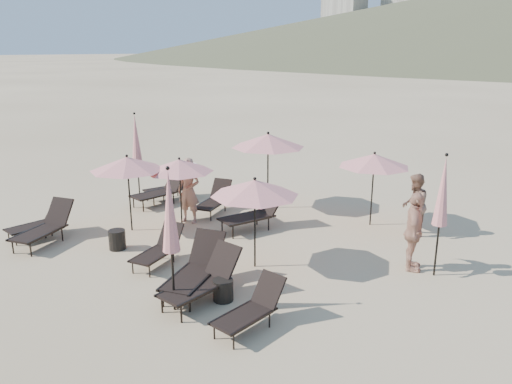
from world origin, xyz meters
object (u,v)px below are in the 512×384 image
Objects in this scene: umbrella_open_4 at (374,160)px; side_table_0 at (117,240)px; umbrella_open_3 at (268,141)px; beachgoer_a at (189,191)px; lounger_1 at (45,226)px; umbrella_open_0 at (127,164)px; lounger_3 at (196,268)px; lounger_7 at (161,189)px; lounger_9 at (254,212)px; umbrella_closed_1 at (443,192)px; lounger_0 at (38,222)px; lounger_4 at (203,279)px; lounger_5 at (251,308)px; beachgoer_c at (414,232)px; lounger_2 at (159,248)px; beachgoer_b at (414,205)px; umbrella_closed_2 at (136,139)px; umbrella_open_1 at (179,166)px; lounger_6 at (176,183)px; side_table_1 at (223,290)px; lounger_8 at (214,199)px; umbrella_closed_0 at (170,212)px.

umbrella_open_4 reaches higher than side_table_0.
beachgoer_a is at bearing -112.13° from umbrella_open_3.
umbrella_open_0 is (0.96, 1.95, 1.40)m from lounger_1.
lounger_7 is at bearing 126.60° from lounger_3.
lounger_9 is 1.05× the size of beachgoer_a.
umbrella_closed_1 is 5.57× the size of side_table_0.
lounger_0 is at bearing -120.47° from umbrella_open_3.
side_table_0 is at bearing 172.97° from lounger_4.
beachgoer_a is at bearing 149.63° from lounger_5.
umbrella_closed_1 reaches higher than beachgoer_c.
lounger_7 is at bearing 89.77° from lounger_0.
umbrella_open_3 is at bearing 117.86° from lounger_4.
lounger_2 is at bearing -77.14° from lounger_9.
lounger_9 is 1.16× the size of beachgoer_b.
umbrella_closed_2 reaches higher than lounger_4.
umbrella_open_3 is (0.84, 2.89, 0.36)m from umbrella_open_1.
umbrella_open_3 is 5.65m from beachgoer_c.
lounger_1 is 0.98× the size of lounger_6.
umbrella_open_4 is at bearing 28.62° from lounger_7.
lounger_0 is 7.26m from lounger_5.
umbrella_open_3 is 6.01m from umbrella_closed_1.
lounger_4 is (5.31, 0.23, -0.00)m from lounger_1.
lounger_7 is at bearing 118.61° from umbrella_open_0.
umbrella_open_0 is (-3.88, 1.46, 1.38)m from lounger_3.
umbrella_open_0 reaches higher than side_table_1.
lounger_4 is (5.92, 0.07, 0.07)m from lounger_0.
lounger_3 is 0.98× the size of umbrella_open_1.
side_table_0 is (-4.21, -5.48, -1.62)m from umbrella_open_4.
lounger_5 is at bearing -34.00° from lounger_9.
lounger_8 is at bearing 9.07° from lounger_6.
umbrella_open_3 is 2.89m from beachgoer_a.
side_table_0 is 7.70m from beachgoer_b.
beachgoer_b is (1.24, -0.08, -1.03)m from umbrella_open_4.
beachgoer_b is at bearing 75.85° from lounger_4.
umbrella_open_0 is at bearing 46.03° from lounger_1.
umbrella_closed_0 is at bearing -69.23° from umbrella_open_3.
lounger_1 is 0.96× the size of lounger_9.
lounger_0 is 0.92× the size of lounger_8.
lounger_7 reaches higher than lounger_5.
lounger_4 is (2.04, -0.68, 0.08)m from lounger_2.
lounger_1 is 5.31m from umbrella_closed_0.
lounger_5 is 2.24m from umbrella_closed_0.
lounger_5 is 0.55× the size of umbrella_closed_1.
beachgoer_c is (7.98, 4.16, 0.43)m from lounger_1.
umbrella_closed_0 is at bearing -161.81° from lounger_5.
umbrella_open_0 reaches higher than side_table_0.
lounger_2 is 0.86× the size of beachgoer_c.
umbrella_open_1 is 2.58m from side_table_0.
beachgoer_a is at bearing 141.47° from lounger_4.
lounger_2 is at bearing -49.85° from beachgoer_b.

